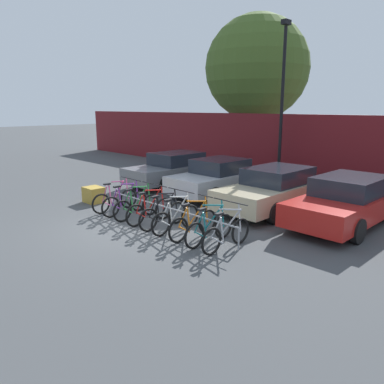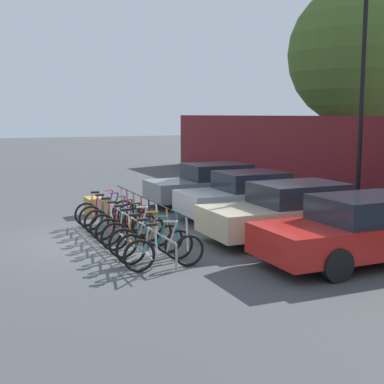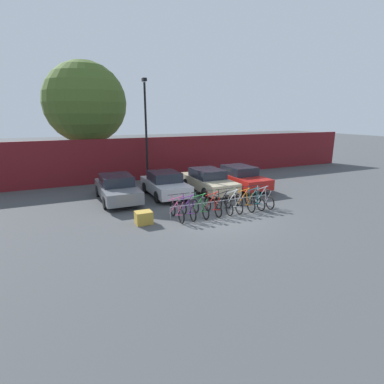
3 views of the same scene
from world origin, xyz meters
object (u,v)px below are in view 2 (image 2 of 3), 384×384
Objects in this scene: bicycle_purple at (110,215)px; car_red at (364,230)px; bike_rack at (136,222)px; bicycle_silver at (165,251)px; bicycle_teal at (155,245)px; lamp_post at (362,91)px; bicycle_green at (116,219)px; car_grey at (214,184)px; bicycle_red at (123,223)px; car_silver at (249,196)px; car_beige at (295,211)px; tree_behind_hoarding at (360,55)px; bicycle_black at (130,228)px; cargo_crate at (95,206)px; bicycle_white at (137,233)px; bicycle_orange at (147,239)px; bicycle_pink at (105,211)px.

bicycle_purple is 6.66m from car_red.
bicycle_silver is at bearing -3.60° from bike_rack.
bike_rack is at bearing 3.21° from bicycle_purple.
lamp_post is (-3.18, 7.97, 3.40)m from bicycle_teal.
bicycle_green is 0.38× the size of car_grey.
car_silver reaches higher than bicycle_red.
tree_behind_hoarding reaches higher than car_beige.
car_silver is (-1.48, 3.91, 0.19)m from bike_rack.
lamp_post is at bearing 97.14° from bicycle_red.
car_red is at bearing 47.23° from bike_rack.
cargo_crate is at bearing 177.25° from bicycle_black.
car_grey reaches higher than bicycle_red.
tree_behind_hoarding is at bearing 108.55° from bicycle_green.
car_silver reaches higher than cargo_crate.
bicycle_silver is 4.05m from car_beige.
cargo_crate is (-2.05, 0.08, -0.10)m from bicycle_purple.
bicycle_teal is (1.78, 0.00, 0.00)m from bicycle_black.
car_silver reaches higher than bicycle_teal.
bicycle_white is 0.21× the size of tree_behind_hoarding.
bicycle_green and bicycle_orange have the same top height.
bicycle_purple is at bearing -143.44° from car_red.
bicycle_teal is 4.33m from car_red.
car_silver is (-3.30, 4.06, 0.31)m from bicycle_teal.
car_silver is 5.01m from car_red.
bicycle_black is at bearing -179.16° from bicycle_orange.
bicycle_pink is 1.00× the size of bicycle_silver.
car_red is (3.53, 3.81, 0.19)m from bike_rack.
bicycle_silver is 0.38× the size of car_grey.
car_silver is at bearing 124.78° from bicycle_orange.
bicycle_red is at bearing -1.48° from bicycle_purple.
bicycle_red is at bearing -49.51° from car_grey.
car_grey is (-5.42, 4.24, 0.31)m from bicycle_orange.
car_red reaches higher than bicycle_pink.
car_red reaches higher than bicycle_teal.
bicycle_teal is 2.44× the size of cargo_crate.
bicycle_purple is 2.39m from bicycle_white.
car_beige is at bearing 58.39° from bicycle_green.
bicycle_white is at bearing 1.34° from bicycle_red.
car_red is at bearing 35.08° from bicycle_purple.
bicycle_white is at bearing -63.16° from car_silver.
bicycle_purple is 1.00× the size of bicycle_green.
car_silver is at bearing 178.86° from car_red.
car_grey is (-2.98, 4.24, 0.31)m from bicycle_green.
bicycle_silver is 0.42× the size of car_silver.
car_grey reaches higher than bicycle_black.
bicycle_black is at bearing -74.25° from bike_rack.
bicycle_silver is at bearing -1.61° from bicycle_black.
bicycle_teal and bicycle_silver have the same top height.
bicycle_silver is (4.73, 0.00, 0.00)m from bicycle_pink.
bicycle_black is 4.35m from car_silver.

